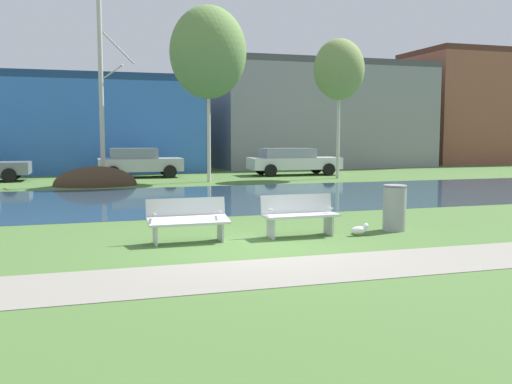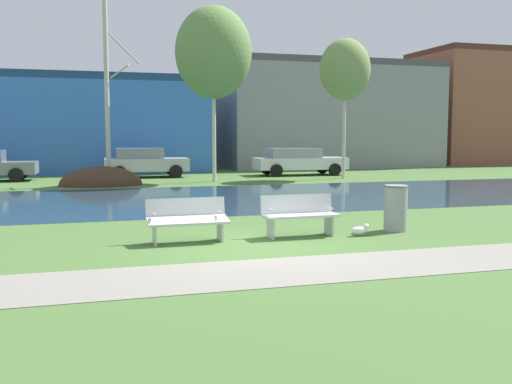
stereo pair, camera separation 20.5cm
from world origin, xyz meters
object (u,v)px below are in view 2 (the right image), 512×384
Objects in this scene: parked_hatch_third_white at (298,161)px; bench_left at (187,219)px; seagull at (360,230)px; bench_right at (300,214)px; parked_sedan_second_silver at (145,162)px; trash_bin at (396,207)px.

bench_left is at bearing -117.04° from parked_hatch_third_white.
bench_right is at bearing 164.67° from seagull.
parked_hatch_third_white is at bearing -5.58° from parked_sedan_second_silver.
seagull is at bearing -5.35° from bench_left.
bench_right is 18.24m from parked_hatch_third_white.
trash_bin is 18.24m from parked_sedan_second_silver.
parked_sedan_second_silver is 0.86× the size of parked_hatch_third_white.
parked_hatch_third_white reaches higher than bench_right.
bench_right is 17.94m from parked_sedan_second_silver.
seagull is at bearing -81.29° from parked_sedan_second_silver.
parked_sedan_second_silver is at bearing 94.98° from bench_right.
bench_right is (2.38, 0.00, 0.00)m from bench_left.
trash_bin is at bearing -103.40° from parked_hatch_third_white.
bench_left is at bearing -179.50° from trash_bin.
trash_bin is (4.66, 0.04, 0.06)m from bench_left.
parked_sedan_second_silver is (-1.56, 17.87, 0.30)m from bench_right.
seagull is at bearing -106.35° from parked_hatch_third_white.
bench_right is 0.39× the size of parked_sedan_second_silver.
parked_hatch_third_white is (5.12, 17.44, 0.63)m from seagull.
parked_sedan_second_silver is at bearing 87.36° from bench_left.
parked_hatch_third_white reaches higher than seagull.
parked_sedan_second_silver is at bearing 174.42° from parked_hatch_third_white.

